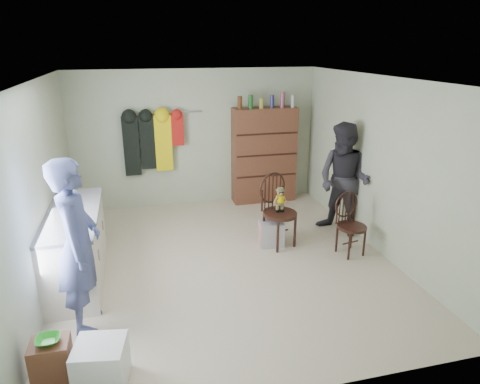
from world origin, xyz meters
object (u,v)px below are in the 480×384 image
object	(u,v)px
chair_front	(278,206)
chair_far	(350,221)
counter	(76,246)
dresser	(264,155)

from	to	relation	value
chair_front	chair_far	world-z (taller)	chair_front
counter	chair_front	bearing A→B (deg)	7.31
chair_front	dresser	xyz separation A→B (m)	(0.38, 1.94, 0.29)
dresser	chair_far	bearing A→B (deg)	-77.61
chair_front	chair_far	xyz separation A→B (m)	(0.92, -0.52, -0.13)
counter	chair_front	size ratio (longest dim) A/B	1.67
chair_front	counter	bearing A→B (deg)	167.40
chair_far	counter	bearing A→B (deg)	165.73
counter	chair_far	distance (m)	3.74
chair_front	dresser	distance (m)	1.99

